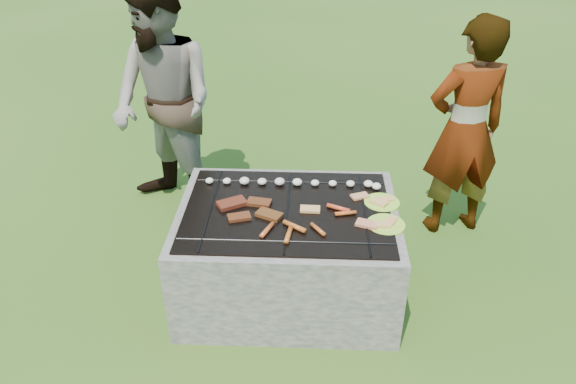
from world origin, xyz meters
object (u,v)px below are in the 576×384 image
(cook, at_px, (465,130))
(bystander, at_px, (164,104))
(plate_near, at_px, (386,225))
(fire_pit, at_px, (288,254))
(plate_far, at_px, (382,203))

(cook, xyz_separation_m, bystander, (-2.10, 0.16, 0.09))
(plate_near, xyz_separation_m, cook, (0.62, 0.90, 0.18))
(plate_near, relative_size, cook, 0.16)
(fire_pit, height_order, cook, cook)
(cook, bearing_deg, bystander, -18.38)
(fire_pit, distance_m, bystander, 1.44)
(cook, distance_m, bystander, 2.11)
(fire_pit, bearing_deg, cook, 33.21)
(plate_far, xyz_separation_m, bystander, (-1.48, 0.83, 0.26))
(fire_pit, distance_m, plate_near, 0.66)
(fire_pit, xyz_separation_m, plate_far, (0.56, 0.10, 0.33))
(plate_far, distance_m, plate_near, 0.23)
(bystander, bearing_deg, plate_far, 11.31)
(fire_pit, relative_size, plate_far, 5.52)
(plate_far, distance_m, bystander, 1.72)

